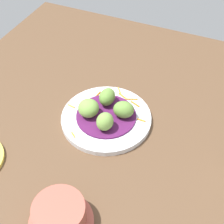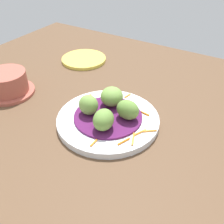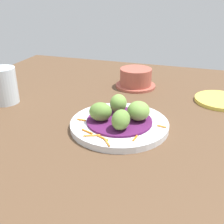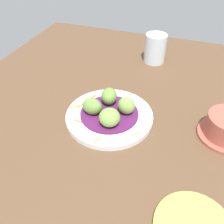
# 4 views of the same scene
# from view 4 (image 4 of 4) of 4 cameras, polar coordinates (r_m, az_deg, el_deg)

# --- Properties ---
(table_surface) EXTENTS (1.10, 1.10, 0.02)m
(table_surface) POSITION_cam_4_polar(r_m,az_deg,el_deg) (0.71, 4.49, -0.24)
(table_surface) COLOR brown
(table_surface) RESTS_ON ground
(main_plate) EXTENTS (0.24, 0.24, 0.02)m
(main_plate) POSITION_cam_4_polar(r_m,az_deg,el_deg) (0.67, -0.61, -1.01)
(main_plate) COLOR silver
(main_plate) RESTS_ON table_surface
(cabbage_bed) EXTENTS (0.16, 0.16, 0.01)m
(cabbage_bed) POSITION_cam_4_polar(r_m,az_deg,el_deg) (0.66, -0.62, -0.34)
(cabbage_bed) COLOR #51194C
(cabbage_bed) RESTS_ON main_plate
(carrot_garnish) EXTENTS (0.21, 0.22, 0.00)m
(carrot_garnish) POSITION_cam_4_polar(r_m,az_deg,el_deg) (0.68, -4.80, 0.84)
(carrot_garnish) COLOR orange
(carrot_garnish) RESTS_ON main_plate
(guac_scoop_left) EXTENTS (0.04, 0.05, 0.05)m
(guac_scoop_left) POSITION_cam_4_polar(r_m,az_deg,el_deg) (0.65, -4.62, 1.32)
(guac_scoop_left) COLOR olive
(guac_scoop_left) RESTS_ON cabbage_bed
(guac_scoop_center) EXTENTS (0.07, 0.07, 0.05)m
(guac_scoop_center) POSITION_cam_4_polar(r_m,az_deg,el_deg) (0.61, -0.58, -1.25)
(guac_scoop_center) COLOR #759E47
(guac_scoop_center) RESTS_ON cabbage_bed
(guac_scoop_right) EXTENTS (0.05, 0.05, 0.05)m
(guac_scoop_right) POSITION_cam_4_polar(r_m,az_deg,el_deg) (0.65, 3.36, 1.48)
(guac_scoop_right) COLOR #759E47
(guac_scoop_right) RESTS_ON cabbage_bed
(guac_scoop_back) EXTENTS (0.06, 0.06, 0.04)m
(guac_scoop_back) POSITION_cam_4_polar(r_m,az_deg,el_deg) (0.68, -0.67, 3.72)
(guac_scoop_back) COLOR olive
(guac_scoop_back) RESTS_ON cabbage_bed
(water_glass) EXTENTS (0.08, 0.08, 0.10)m
(water_glass) POSITION_cam_4_polar(r_m,az_deg,el_deg) (0.93, 9.78, 14.43)
(water_glass) COLOR silver
(water_glass) RESTS_ON table_surface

